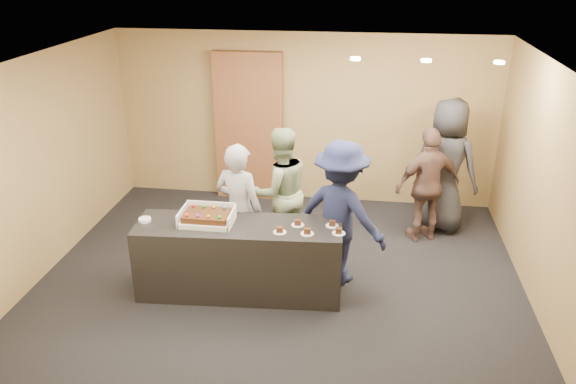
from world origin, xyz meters
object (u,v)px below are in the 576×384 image
Objects in this scene: sheet_cake at (207,215)px; storage_cabinet at (249,127)px; cake_box at (208,219)px; person_server_grey at (239,210)px; person_dark_suit at (446,165)px; plate_stack at (145,220)px; person_brown_extra at (428,185)px; serving_counter at (240,259)px; person_navy_man at (341,213)px; person_sage_man at (280,192)px.

storage_cabinet is at bearing 91.62° from sheet_cake.
person_server_grey is at bearing 56.98° from cake_box.
person_dark_suit reaches higher than sheet_cake.
person_brown_extra is at bearing 27.33° from plate_stack.
person_brown_extra is at bearing -22.24° from storage_cabinet.
person_server_grey reaches higher than cake_box.
person_server_grey reaches higher than person_brown_extra.
person_server_grey is 2.70m from person_brown_extra.
storage_cabinet is 2.43m from person_server_grey.
person_dark_suit is at bearing -147.95° from person_brown_extra.
serving_counter is 2.89m from person_brown_extra.
person_navy_man is at bearing -163.69° from person_server_grey.
person_server_grey is (0.36, -2.38, -0.33)m from storage_cabinet.
person_navy_man is at bearing -55.97° from storage_cabinet.
person_dark_suit reaches higher than person_server_grey.
storage_cabinet is 1.96m from person_sage_man.
cake_box is 0.37× the size of person_brown_extra.
sheet_cake is at bearing 8.39° from person_brown_extra.
person_navy_man reaches higher than person_sage_man.
person_navy_man is at bearing 17.49° from serving_counter.
serving_counter is 16.38× the size of plate_stack.
serving_counter is 1.00× the size of storage_cabinet.
plate_stack is 0.07× the size of person_dark_suit.
person_server_grey is 3.14m from person_dark_suit.
serving_counter is 1.19m from person_sage_man.
cake_box is at bearing 67.42° from person_dark_suit.
sheet_cake reaches higher than plate_stack.
serving_counter is at bearing 42.84° from person_sage_man.
storage_cabinet reaches higher than person_server_grey.
sheet_cake is 3.55× the size of plate_stack.
person_sage_man is at bearing 38.05° from plate_stack.
person_brown_extra is at bearing -105.66° from person_navy_man.
person_sage_man reaches higher than person_server_grey.
person_navy_man is (1.53, 0.45, -0.09)m from sheet_cake.
person_navy_man reaches higher than person_server_grey.
serving_counter is at bearing 0.00° from sheet_cake.
person_server_grey is (-0.09, 0.45, 0.42)m from serving_counter.
person_sage_man is at bearing 56.93° from sheet_cake.
person_sage_man is (1.43, 1.12, -0.04)m from plate_stack.
person_dark_suit reaches higher than cake_box.
person_server_grey is at bearing 3.51° from person_brown_extra.
person_brown_extra reaches higher than cake_box.
person_navy_man is at bearing 81.65° from person_dark_suit.
plate_stack is at bearing -102.85° from storage_cabinet.
storage_cabinet is at bearing 95.28° from serving_counter.
serving_counter is at bearing 2.89° from plate_stack.
storage_cabinet reaches higher than person_navy_man.
person_brown_extra is (2.75, -1.12, -0.38)m from storage_cabinet.
plate_stack is at bearing 7.91° from person_sage_man.
cake_box is 1.18× the size of sheet_cake.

